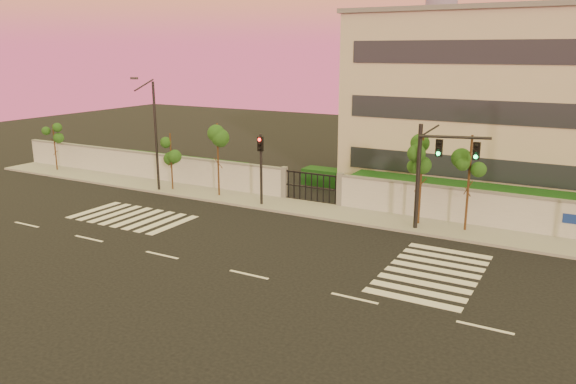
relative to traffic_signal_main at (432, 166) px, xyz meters
The scene contains 14 objects.
ground 11.67m from the traffic_signal_main, 118.32° to the right, with size 120.00×120.00×0.00m, color black.
sidewalk 6.42m from the traffic_signal_main, behind, with size 60.00×3.00×0.15m, color gray.
perimeter_wall 6.20m from the traffic_signal_main, 156.33° to the left, with size 60.00×0.36×2.20m.
hedge_row 7.07m from the traffic_signal_main, 129.28° to the left, with size 41.00×4.25×1.80m.
institutional_building 13.04m from the traffic_signal_main, 72.98° to the left, with size 24.40×12.40×12.25m.
road_markings 9.80m from the traffic_signal_main, 138.78° to the right, with size 57.00×7.62×0.02m.
street_tree_a 30.83m from the traffic_signal_main, behind, with size 1.33×1.06×3.81m.
street_tree_b 18.19m from the traffic_signal_main, behind, with size 1.36×1.08×4.09m.
street_tree_c 14.34m from the traffic_signal_main, behind, with size 1.50×1.20×4.98m.
street_tree_d 1.22m from the traffic_signal_main, 130.99° to the left, with size 1.64×1.31×5.02m.
street_tree_e 2.02m from the traffic_signal_main, 28.98° to the left, with size 1.57×1.25×5.32m.
traffic_signal_main is the anchor object (origin of this frame).
traffic_signal_secondary 10.71m from the traffic_signal_main, behind, with size 0.36×0.34×4.61m.
streetlight_west 18.98m from the traffic_signal_main, behind, with size 0.47×1.91×7.93m.
Camera 1 is at (12.72, -19.27, 9.58)m, focal length 35.00 mm.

